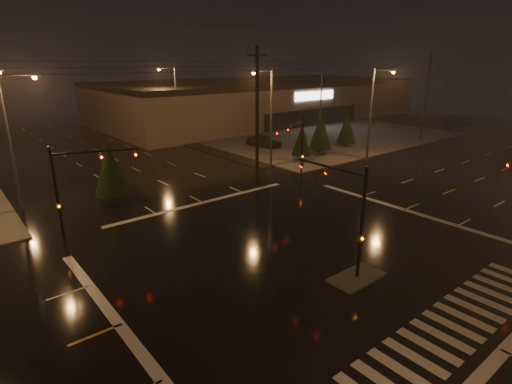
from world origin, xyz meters
The scene contains 22 objects.
ground centered at (0.00, 0.00, 0.00)m, with size 140.00×140.00×0.00m, color black.
sidewalk_ne centered at (30.00, 30.00, 0.06)m, with size 36.00×36.00×0.12m, color #4E4B46.
median_island centered at (0.00, -4.00, 0.07)m, with size 3.00×1.60×0.15m, color #4E4B46.
crosswalk centered at (0.00, -9.00, 0.01)m, with size 15.00×2.60×0.01m, color beige.
stop_bar_near centered at (0.00, -11.00, 0.01)m, with size 16.00×0.50×0.01m, color beige.
stop_bar_far centered at (0.00, 11.00, 0.01)m, with size 16.00×0.50×0.01m, color beige.
parking_lot centered at (35.00, 28.00, 0.04)m, with size 50.00×24.00×0.08m, color black.
retail_building centered at (35.00, 45.99, 3.84)m, with size 60.20×28.30×7.20m.
signal_mast_median centered at (0.00, -3.07, 3.75)m, with size 0.25×4.59×6.00m.
signal_mast_ne centered at (9.50, 10.14, 3.79)m, with size 4.84×1.86×6.00m.
signal_mast_nw centered at (-9.50, 10.14, 3.79)m, with size 4.84×1.86×6.00m.
streetlight_1 centered at (-11.18, 18.00, 5.80)m, with size 2.77×0.32×10.00m.
streetlight_3 centered at (11.18, 16.00, 5.80)m, with size 2.77×0.32×10.00m.
streetlight_4 centered at (11.18, 36.00, 5.80)m, with size 2.77×0.32×10.00m.
streetlight_6 centered at (22.00, 11.18, 5.80)m, with size 0.32×2.77×10.00m.
utility_pole_1 centered at (8.00, 14.00, 6.13)m, with size 2.20×0.32×12.00m.
utility_pole_2 centered at (38.00, 14.00, 6.13)m, with size 2.20×0.32×12.00m.
conifer_0 centered at (15.89, 15.87, 2.39)m, with size 2.16×2.16×4.08m.
conifer_1 centered at (19.96, 16.79, 2.81)m, with size 2.70×2.70×4.92m.
conifer_2 centered at (25.58, 17.39, 2.57)m, with size 2.39×2.39×4.44m.
conifer_3 centered at (-5.46, 15.59, 2.77)m, with size 2.65×2.65×4.85m.
car_parked centered at (17.52, 24.24, 0.81)m, with size 1.92×4.78×1.63m, color black.
Camera 1 is at (-15.53, -14.84, 10.73)m, focal length 28.00 mm.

